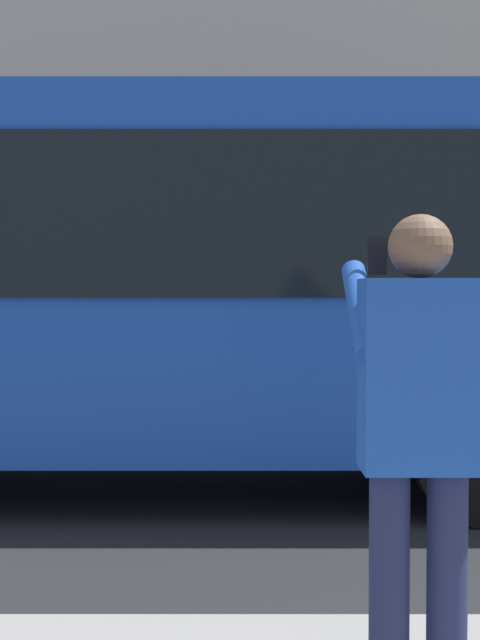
% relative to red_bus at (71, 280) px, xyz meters
% --- Properties ---
extents(ground_plane, '(60.00, 60.00, 0.00)m').
position_rel_red_bus_xyz_m(ground_plane, '(-2.38, -0.35, -1.68)').
color(ground_plane, '#232326').
extents(building_facade_far, '(28.00, 1.55, 12.00)m').
position_rel_red_bus_xyz_m(building_facade_far, '(-2.39, -7.14, 4.30)').
color(building_facade_far, beige).
rests_on(building_facade_far, ground_plane).
extents(red_bus, '(9.05, 2.54, 3.08)m').
position_rel_red_bus_xyz_m(red_bus, '(0.00, 0.00, 0.00)').
color(red_bus, '#1947AD').
rests_on(red_bus, ground_plane).
extents(pedestrian_photographer, '(0.53, 0.52, 1.70)m').
position_rel_red_bus_xyz_m(pedestrian_photographer, '(-1.98, 4.00, -0.54)').
color(pedestrian_photographer, '#1E2347').
rests_on(pedestrian_photographer, sidewalk_curb).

